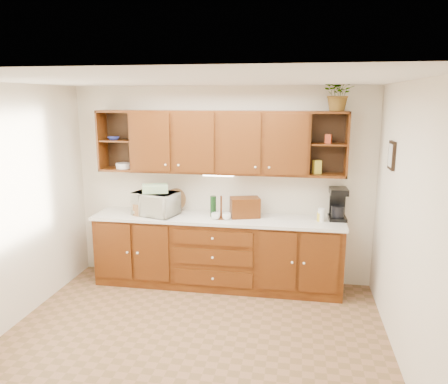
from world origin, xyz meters
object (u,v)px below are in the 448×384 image
at_px(microwave, 156,203).
at_px(bread_box, 245,207).
at_px(potted_plant, 339,93).
at_px(coffee_maker, 338,204).

xyz_separation_m(microwave, bread_box, (1.17, 0.09, -0.02)).
bearing_deg(microwave, potted_plant, 18.90).
relative_size(microwave, potted_plant, 1.31).
bearing_deg(bread_box, microwave, 167.24).
bearing_deg(potted_plant, microwave, -177.00).
bearing_deg(microwave, bread_box, 20.17).
distance_m(microwave, coffee_maker, 2.34).
height_order(bread_box, potted_plant, potted_plant).
bearing_deg(potted_plant, bread_box, -178.34).
height_order(bread_box, coffee_maker, coffee_maker).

